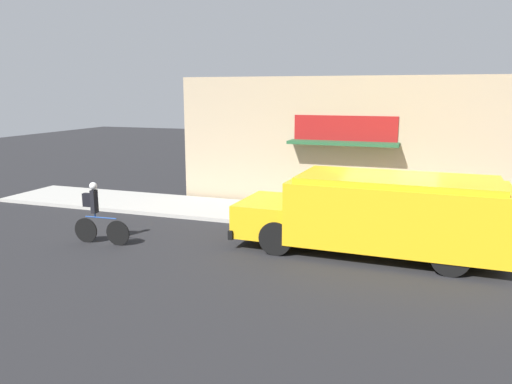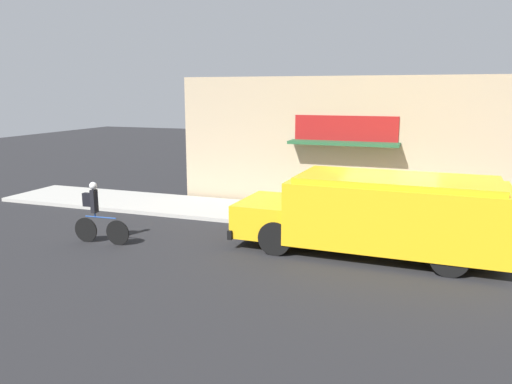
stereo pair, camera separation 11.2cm
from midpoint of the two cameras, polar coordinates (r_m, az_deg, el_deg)
ground_plane at (r=14.49m, az=14.92°, el=-5.15°), size 70.00×70.00×0.00m
sidewalk at (r=15.81m, az=15.40°, el=-3.54°), size 28.00×2.79×0.13m
storefront at (r=17.04m, az=16.07°, el=5.07°), size 15.58×0.92×4.54m
school_bus at (r=12.85m, az=14.05°, el=-2.29°), size 6.68×2.94×2.00m
cyclist at (r=14.03m, az=-17.53°, el=-2.45°), size 1.66×0.21×1.68m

